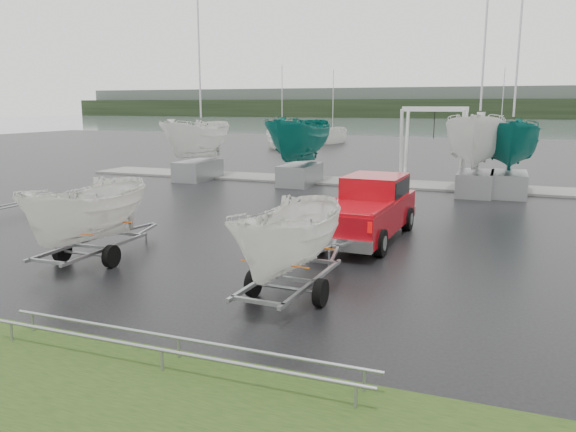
# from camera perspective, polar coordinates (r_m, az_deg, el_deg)

# --- Properties ---
(ground_plane) EXTENTS (120.00, 120.00, 0.00)m
(ground_plane) POSITION_cam_1_polar(r_m,az_deg,el_deg) (19.53, -6.62, -1.30)
(ground_plane) COLOR black
(ground_plane) RESTS_ON ground
(lake) EXTENTS (300.00, 300.00, 0.00)m
(lake) POSITION_cam_1_polar(r_m,az_deg,el_deg) (117.27, 16.91, 8.69)
(lake) COLOR slate
(lake) RESTS_ON ground
(dock) EXTENTS (30.00, 3.00, 0.12)m
(dock) POSITION_cam_1_polar(r_m,az_deg,el_deg) (31.44, 4.43, 3.59)
(dock) COLOR gray
(dock) RESTS_ON ground
(treeline) EXTENTS (300.00, 8.00, 6.00)m
(treeline) POSITION_cam_1_polar(r_m,az_deg,el_deg) (187.07, 18.67, 10.28)
(treeline) COLOR black
(treeline) RESTS_ON ground
(far_hill) EXTENTS (300.00, 6.00, 10.00)m
(far_hill) POSITION_cam_1_polar(r_m,az_deg,el_deg) (195.06, 18.82, 10.88)
(far_hill) COLOR #4C5651
(far_hill) RESTS_ON ground
(pickup_truck) EXTENTS (2.35, 5.90, 1.93)m
(pickup_truck) POSITION_cam_1_polar(r_m,az_deg,el_deg) (18.19, 8.23, 0.97)
(pickup_truck) COLOR #9F0812
(pickup_truck) RESTS_ON ground
(trailer_hitched) EXTENTS (1.80, 3.65, 4.89)m
(trailer_hitched) POSITION_cam_1_polar(r_m,az_deg,el_deg) (11.95, 0.19, 3.73)
(trailer_hitched) COLOR gray
(trailer_hitched) RESTS_ON ground
(trailer_parked) EXTENTS (1.80, 3.63, 5.11)m
(trailer_parked) POSITION_cam_1_polar(r_m,az_deg,el_deg) (15.71, -19.95, 5.29)
(trailer_parked) COLOR gray
(trailer_parked) RESTS_ON ground
(boat_hoist) EXTENTS (3.30, 2.18, 4.12)m
(boat_hoist) POSITION_cam_1_polar(r_m,az_deg,el_deg) (30.10, 14.58, 7.94)
(boat_hoist) COLOR silver
(boat_hoist) RESTS_ON ground
(keelboat_0) EXTENTS (2.33, 3.20, 10.50)m
(keelboat_0) POSITION_cam_1_polar(r_m,az_deg,el_deg) (32.25, -9.29, 10.16)
(keelboat_0) COLOR gray
(keelboat_0) RESTS_ON ground
(keelboat_1) EXTENTS (2.48, 3.20, 7.69)m
(keelboat_1) POSITION_cam_1_polar(r_m,az_deg,el_deg) (29.83, 1.27, 10.70)
(keelboat_1) COLOR gray
(keelboat_1) RESTS_ON ground
(keelboat_2) EXTENTS (2.75, 3.20, 10.93)m
(keelboat_2) POSITION_cam_1_polar(r_m,az_deg,el_deg) (27.88, 18.97, 10.99)
(keelboat_2) COLOR gray
(keelboat_2) RESTS_ON ground
(keelboat_3) EXTENTS (2.49, 3.20, 10.66)m
(keelboat_3) POSITION_cam_1_polar(r_m,az_deg,el_deg) (28.16, 21.98, 9.93)
(keelboat_3) COLOR gray
(keelboat_3) RESTS_ON ground
(mast_rack_0) EXTENTS (0.56, 6.50, 0.06)m
(mast_rack_0) POSITION_cam_1_polar(r_m,az_deg,el_deg) (25.59, -23.72, 1.60)
(mast_rack_0) COLOR gray
(mast_rack_0) RESTS_ON ground
(mast_rack_2) EXTENTS (7.00, 0.56, 0.06)m
(mast_rack_2) POSITION_cam_1_polar(r_m,az_deg,el_deg) (9.65, -11.87, -12.60)
(mast_rack_2) COLOR gray
(mast_rack_2) RESTS_ON ground
(moored_boat_0) EXTENTS (3.89, 3.91, 11.67)m
(moored_boat_0) POSITION_cam_1_polar(r_m,az_deg,el_deg) (55.69, -0.60, 6.90)
(moored_boat_0) COLOR silver
(moored_boat_0) RESTS_ON ground
(moored_boat_1) EXTENTS (3.16, 3.23, 11.92)m
(moored_boat_1) POSITION_cam_1_polar(r_m,az_deg,el_deg) (64.19, 4.53, 7.44)
(moored_boat_1) COLOR silver
(moored_boat_1) RESTS_ON ground
(moored_boat_2) EXTENTS (2.52, 2.48, 10.71)m
(moored_boat_2) POSITION_cam_1_polar(r_m,az_deg,el_deg) (63.79, 20.69, 6.74)
(moored_boat_2) COLOR silver
(moored_boat_2) RESTS_ON ground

